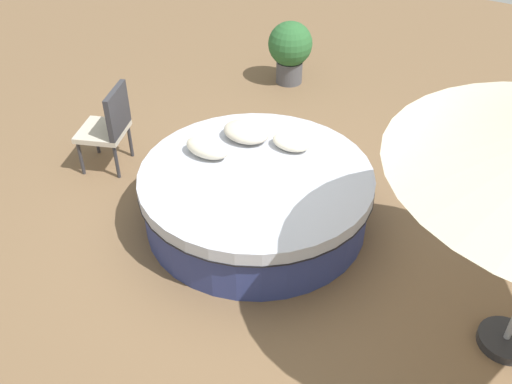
{
  "coord_description": "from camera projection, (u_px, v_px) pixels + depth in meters",
  "views": [
    {
      "loc": [
        -2.3,
        3.78,
        3.77
      ],
      "look_at": [
        0.0,
        0.0,
        0.36
      ],
      "focal_mm": 39.71,
      "sensor_mm": 36.0,
      "label": 1
    }
  ],
  "objects": [
    {
      "name": "ground_plane",
      "position": [
        256.0,
        220.0,
        5.8
      ],
      "size": [
        16.0,
        16.0,
        0.0
      ],
      "primitive_type": "plane",
      "color": "brown"
    },
    {
      "name": "planter",
      "position": [
        290.0,
        48.0,
        7.95
      ],
      "size": [
        0.62,
        0.62,
        0.89
      ],
      "color": "#4C4C51",
      "rests_on": "ground_plane"
    },
    {
      "name": "round_bed",
      "position": [
        256.0,
        196.0,
        5.61
      ],
      "size": [
        2.29,
        2.29,
        0.6
      ],
      "color": "navy",
      "rests_on": "ground_plane"
    },
    {
      "name": "patio_chair",
      "position": [
        110.0,
        124.0,
        6.23
      ],
      "size": [
        0.66,
        0.67,
        0.98
      ],
      "rotation": [
        0.0,
        0.0,
        -1.2
      ],
      "color": "#333338",
      "rests_on": "ground_plane"
    },
    {
      "name": "throw_pillow_0",
      "position": [
        291.0,
        142.0,
        5.73
      ],
      "size": [
        0.4,
        0.28,
        0.14
      ],
      "primitive_type": "ellipsoid",
      "color": "beige",
      "rests_on": "round_bed"
    },
    {
      "name": "throw_pillow_1",
      "position": [
        246.0,
        132.0,
        5.86
      ],
      "size": [
        0.5,
        0.38,
        0.18
      ],
      "primitive_type": "ellipsoid",
      "color": "beige",
      "rests_on": "round_bed"
    },
    {
      "name": "throw_pillow_2",
      "position": [
        207.0,
        148.0,
        5.61
      ],
      "size": [
        0.47,
        0.28,
        0.18
      ],
      "primitive_type": "ellipsoid",
      "color": "beige",
      "rests_on": "round_bed"
    }
  ]
}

